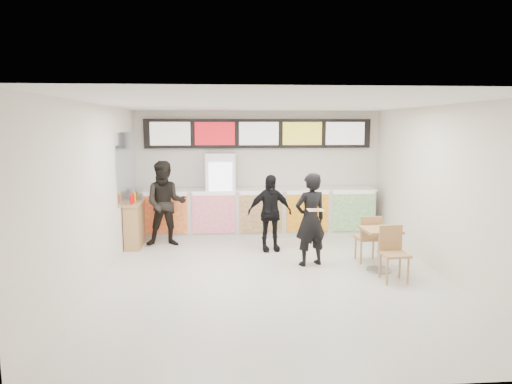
{
  "coord_description": "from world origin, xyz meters",
  "views": [
    {
      "loc": [
        -0.88,
        -7.7,
        2.63
      ],
      "look_at": [
        -0.23,
        1.2,
        1.34
      ],
      "focal_mm": 32.0,
      "sensor_mm": 36.0,
      "label": 1
    }
  ],
  "objects": [
    {
      "name": "cafe_table",
      "position": [
        1.97,
        0.19,
        0.55
      ],
      "size": [
        0.68,
        1.63,
        0.94
      ],
      "rotation": [
        0.0,
        0.0,
        0.08
      ],
      "color": "tan",
      "rests_on": "floor"
    },
    {
      "name": "wall_back",
      "position": [
        0.0,
        3.5,
        1.5
      ],
      "size": [
        6.0,
        0.0,
        6.0
      ],
      "primitive_type": "plane",
      "rotation": [
        1.57,
        0.0,
        0.0
      ],
      "color": "silver",
      "rests_on": "floor"
    },
    {
      "name": "customer_main",
      "position": [
        0.76,
        0.64,
        0.88
      ],
      "size": [
        0.75,
        0.62,
        1.77
      ],
      "primitive_type": "imported",
      "rotation": [
        0.0,
        0.0,
        3.49
      ],
      "color": "black",
      "rests_on": "floor"
    },
    {
      "name": "ceiling",
      "position": [
        0.0,
        0.0,
        3.0
      ],
      "size": [
        7.0,
        7.0,
        0.0
      ],
      "primitive_type": "plane",
      "rotation": [
        3.14,
        0.0,
        0.0
      ],
      "color": "white",
      "rests_on": "wall_back"
    },
    {
      "name": "service_counter",
      "position": [
        0.0,
        3.09,
        0.57
      ],
      "size": [
        5.56,
        0.77,
        1.14
      ],
      "color": "silver",
      "rests_on": "floor"
    },
    {
      "name": "customer_mid",
      "position": [
        0.1,
        1.72,
        0.81
      ],
      "size": [
        1.0,
        0.54,
        1.63
      ],
      "primitive_type": "imported",
      "rotation": [
        0.0,
        0.0,
        0.15
      ],
      "color": "black",
      "rests_on": "floor"
    },
    {
      "name": "menu_board",
      "position": [
        0.0,
        3.41,
        2.45
      ],
      "size": [
        5.5,
        0.14,
        0.7
      ],
      "color": "black",
      "rests_on": "wall_back"
    },
    {
      "name": "mirror_panel",
      "position": [
        -2.99,
        2.45,
        1.75
      ],
      "size": [
        0.01,
        2.0,
        1.5
      ],
      "primitive_type": "cube",
      "color": "#B2B7BF",
      "rests_on": "wall_left"
    },
    {
      "name": "condiment_ledge",
      "position": [
        -2.82,
        2.23,
        0.5
      ],
      "size": [
        0.36,
        0.88,
        1.17
      ],
      "color": "tan",
      "rests_on": "floor"
    },
    {
      "name": "wall_left",
      "position": [
        -3.0,
        0.0,
        1.5
      ],
      "size": [
        0.0,
        7.0,
        7.0
      ],
      "primitive_type": "plane",
      "rotation": [
        1.57,
        0.0,
        1.57
      ],
      "color": "silver",
      "rests_on": "floor"
    },
    {
      "name": "drinks_fridge",
      "position": [
        -0.93,
        3.11,
        1.0
      ],
      "size": [
        0.7,
        0.67,
        2.0
      ],
      "color": "white",
      "rests_on": "floor"
    },
    {
      "name": "pizza_slice",
      "position": [
        0.76,
        0.19,
        1.16
      ],
      "size": [
        0.36,
        0.36,
        0.02
      ],
      "color": "beige",
      "rests_on": "customer_main"
    },
    {
      "name": "floor",
      "position": [
        0.0,
        0.0,
        0.0
      ],
      "size": [
        7.0,
        7.0,
        0.0
      ],
      "primitive_type": "plane",
      "color": "beige",
      "rests_on": "ground"
    },
    {
      "name": "customer_left",
      "position": [
        -2.14,
        2.29,
        0.94
      ],
      "size": [
        0.95,
        0.75,
        1.88
      ],
      "primitive_type": "imported",
      "rotation": [
        0.0,
        0.0,
        0.05
      ],
      "color": "black",
      "rests_on": "floor"
    },
    {
      "name": "wall_right",
      "position": [
        3.0,
        0.0,
        1.5
      ],
      "size": [
        0.0,
        7.0,
        7.0
      ],
      "primitive_type": "plane",
      "rotation": [
        1.57,
        0.0,
        -1.57
      ],
      "color": "silver",
      "rests_on": "floor"
    }
  ]
}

